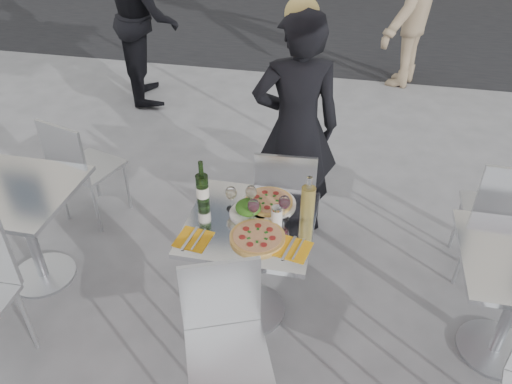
% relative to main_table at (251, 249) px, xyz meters
% --- Properties ---
extents(ground, '(80.00, 80.00, 0.00)m').
position_rel_main_table_xyz_m(ground, '(0.00, 0.00, -0.54)').
color(ground, slate).
extents(street_asphalt, '(24.00, 5.00, 0.00)m').
position_rel_main_table_xyz_m(street_asphalt, '(0.00, 6.50, -0.54)').
color(street_asphalt, black).
rests_on(street_asphalt, ground).
extents(main_table, '(0.72, 0.72, 0.75)m').
position_rel_main_table_xyz_m(main_table, '(0.00, 0.00, 0.00)').
color(main_table, '#B7BABF').
rests_on(main_table, ground).
extents(side_table_left, '(0.72, 0.72, 0.75)m').
position_rel_main_table_xyz_m(side_table_left, '(-1.50, 0.00, 0.00)').
color(side_table_left, '#B7BABF').
rests_on(side_table_left, ground).
extents(chair_far, '(0.43, 0.44, 0.89)m').
position_rel_main_table_xyz_m(chair_far, '(0.11, 0.63, -0.01)').
color(chair_far, silver).
rests_on(chair_far, ground).
extents(chair_near, '(0.53, 0.54, 0.89)m').
position_rel_main_table_xyz_m(chair_near, '(0.00, -0.60, -0.01)').
color(chair_near, silver).
rests_on(chair_near, ground).
extents(side_chair_lfar, '(0.51, 0.52, 0.90)m').
position_rel_main_table_xyz_m(side_chair_lfar, '(-1.47, 0.67, -0.00)').
color(side_chair_lfar, silver).
rests_on(side_chair_lfar, ground).
extents(side_chair_rfar, '(0.46, 0.47, 0.98)m').
position_rel_main_table_xyz_m(side_chair_rfar, '(1.52, 0.62, 0.04)').
color(side_chair_rfar, silver).
rests_on(side_chair_rfar, ground).
extents(woman_diner, '(0.71, 0.56, 1.71)m').
position_rel_main_table_xyz_m(woman_diner, '(0.12, 0.95, 0.32)').
color(woman_diner, black).
rests_on(woman_diner, ground).
extents(pedestrian_a, '(1.01, 1.12, 1.87)m').
position_rel_main_table_xyz_m(pedestrian_a, '(-1.86, 3.03, 0.39)').
color(pedestrian_a, black).
rests_on(pedestrian_a, ground).
extents(pedestrian_b, '(1.10, 1.41, 1.91)m').
position_rel_main_table_xyz_m(pedestrian_b, '(1.00, 4.02, 0.42)').
color(pedestrian_b, '#957E60').
rests_on(pedestrian_b, ground).
extents(pizza_near, '(0.30, 0.30, 0.02)m').
position_rel_main_table_xyz_m(pizza_near, '(0.07, -0.14, 0.22)').
color(pizza_near, tan).
rests_on(pizza_near, main_table).
extents(pizza_far, '(0.32, 0.32, 0.03)m').
position_rel_main_table_xyz_m(pizza_far, '(0.07, 0.18, 0.23)').
color(pizza_far, white).
rests_on(pizza_far, main_table).
extents(salad_plate, '(0.22, 0.22, 0.09)m').
position_rel_main_table_xyz_m(salad_plate, '(-0.03, 0.07, 0.25)').
color(salad_plate, white).
rests_on(salad_plate, main_table).
extents(wine_bottle, '(0.07, 0.07, 0.29)m').
position_rel_main_table_xyz_m(wine_bottle, '(-0.31, 0.10, 0.32)').
color(wine_bottle, '#27491B').
rests_on(wine_bottle, main_table).
extents(carafe, '(0.08, 0.08, 0.29)m').
position_rel_main_table_xyz_m(carafe, '(0.31, 0.08, 0.33)').
color(carafe, '#D9C25C').
rests_on(carafe, main_table).
extents(sugar_shaker, '(0.06, 0.06, 0.11)m').
position_rel_main_table_xyz_m(sugar_shaker, '(0.15, 0.02, 0.26)').
color(sugar_shaker, white).
rests_on(sugar_shaker, main_table).
extents(wineglass_white_a, '(0.07, 0.07, 0.16)m').
position_rel_main_table_xyz_m(wineglass_white_a, '(-0.13, 0.09, 0.32)').
color(wineglass_white_a, white).
rests_on(wineglass_white_a, main_table).
extents(wineglass_white_b, '(0.07, 0.07, 0.16)m').
position_rel_main_table_xyz_m(wineglass_white_b, '(-0.02, 0.12, 0.32)').
color(wineglass_white_b, white).
rests_on(wineglass_white_b, main_table).
extents(wineglass_red_a, '(0.07, 0.07, 0.16)m').
position_rel_main_table_xyz_m(wineglass_red_a, '(0.02, -0.00, 0.32)').
color(wineglass_red_a, white).
rests_on(wineglass_red_a, main_table).
extents(wineglass_red_b, '(0.07, 0.07, 0.16)m').
position_rel_main_table_xyz_m(wineglass_red_b, '(0.18, 0.07, 0.32)').
color(wineglass_red_b, white).
rests_on(wineglass_red_b, main_table).
extents(napkin_left, '(0.20, 0.20, 0.01)m').
position_rel_main_table_xyz_m(napkin_left, '(-0.27, -0.22, 0.21)').
color(napkin_left, '#F8AC15').
rests_on(napkin_left, main_table).
extents(napkin_right, '(0.21, 0.21, 0.01)m').
position_rel_main_table_xyz_m(napkin_right, '(0.27, -0.18, 0.21)').
color(napkin_right, '#F8AC15').
rests_on(napkin_right, main_table).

